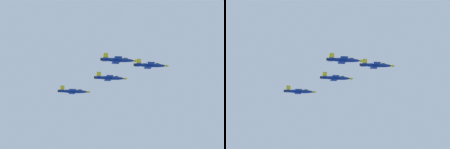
% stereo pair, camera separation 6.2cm
% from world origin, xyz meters
% --- Properties ---
extents(jet_lead, '(14.60, 9.45, 3.15)m').
position_xyz_m(jet_lead, '(18.68, 13.60, 98.57)').
color(jet_lead, navy).
extents(jet_left_wingman, '(14.34, 9.35, 3.12)m').
position_xyz_m(jet_left_wingman, '(37.23, 6.22, 96.29)').
color(jet_left_wingman, navy).
extents(jet_right_wingman, '(13.96, 9.10, 3.04)m').
position_xyz_m(jet_right_wingman, '(28.95, 30.72, 95.90)').
color(jet_right_wingman, navy).
extents(jet_left_outer, '(14.73, 9.58, 3.19)m').
position_xyz_m(jet_left_outer, '(55.78, -1.15, 93.07)').
color(jet_left_outer, navy).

